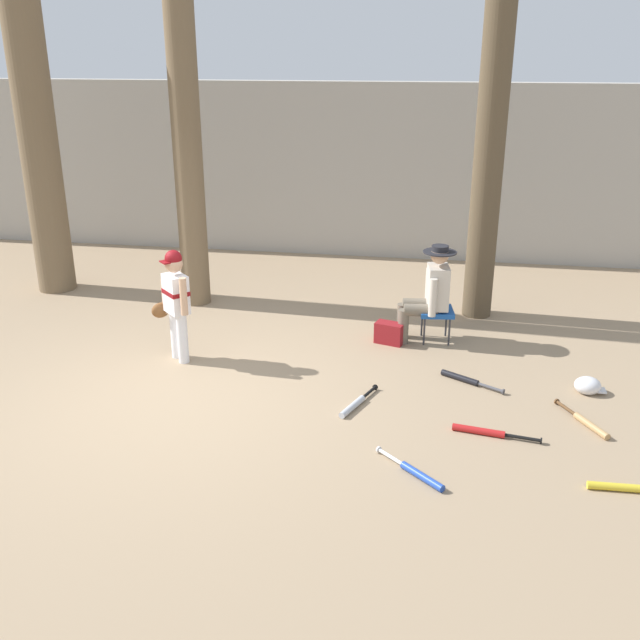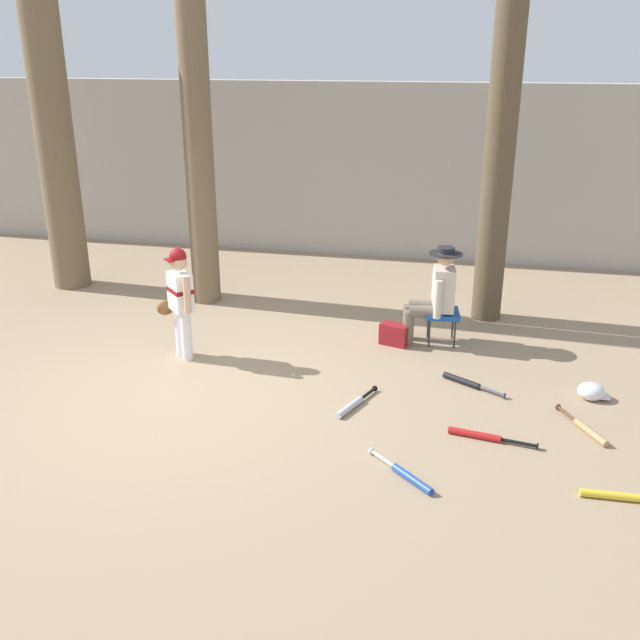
# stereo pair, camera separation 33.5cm
# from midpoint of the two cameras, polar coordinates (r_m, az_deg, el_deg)

# --- Properties ---
(ground_plane) EXTENTS (60.00, 60.00, 0.00)m
(ground_plane) POSITION_cam_midpoint_polar(r_m,az_deg,el_deg) (7.53, -12.53, -6.34)
(ground_plane) COLOR #9E8466
(concrete_back_wall) EXTENTS (18.00, 0.36, 2.87)m
(concrete_back_wall) POSITION_cam_midpoint_polar(r_m,az_deg,el_deg) (12.53, -2.86, 11.89)
(concrete_back_wall) COLOR #ADA89E
(concrete_back_wall) RESTS_ON ground
(tree_near_player) EXTENTS (0.63, 0.63, 5.53)m
(tree_near_player) POSITION_cam_midpoint_polar(r_m,az_deg,el_deg) (9.82, -11.60, 14.92)
(tree_near_player) COLOR brown
(tree_near_player) RESTS_ON ground
(tree_behind_spectator) EXTENTS (0.64, 0.64, 4.18)m
(tree_behind_spectator) POSITION_cam_midpoint_polar(r_m,az_deg,el_deg) (9.43, 12.09, 10.49)
(tree_behind_spectator) COLOR brown
(tree_behind_spectator) RESTS_ON ground
(young_ballplayer) EXTENTS (0.57, 0.45, 1.31)m
(young_ballplayer) POSITION_cam_midpoint_polar(r_m,az_deg,el_deg) (8.23, -12.58, 1.68)
(young_ballplayer) COLOR white
(young_ballplayer) RESTS_ON ground
(folding_stool) EXTENTS (0.45, 0.45, 0.41)m
(folding_stool) POSITION_cam_midpoint_polar(r_m,az_deg,el_deg) (8.79, 8.14, 0.58)
(folding_stool) COLOR #194C9E
(folding_stool) RESTS_ON ground
(seated_spectator) EXTENTS (0.67, 0.54, 1.20)m
(seated_spectator) POSITION_cam_midpoint_polar(r_m,az_deg,el_deg) (8.69, 7.58, 2.30)
(seated_spectator) COLOR #6B6051
(seated_spectator) RESTS_ON ground
(handbag_beside_stool) EXTENTS (0.38, 0.27, 0.26)m
(handbag_beside_stool) POSITION_cam_midpoint_polar(r_m,az_deg,el_deg) (8.73, 4.45, -1.05)
(handbag_beside_stool) COLOR maroon
(handbag_beside_stool) RESTS_ON ground
(tree_far_left) EXTENTS (0.90, 0.90, 4.87)m
(tree_far_left) POSITION_cam_midpoint_polar(r_m,az_deg,el_deg) (11.07, -22.17, 12.07)
(tree_far_left) COLOR brown
(tree_far_left) RESTS_ON ground
(bat_red_barrel) EXTENTS (0.81, 0.19, 0.07)m
(bat_red_barrel) POSITION_cam_midpoint_polar(r_m,az_deg,el_deg) (6.88, 11.64, -8.71)
(bat_red_barrel) COLOR red
(bat_red_barrel) RESTS_ON ground
(bat_aluminum_silver) EXTENTS (0.32, 0.71, 0.07)m
(bat_aluminum_silver) POSITION_cam_midpoint_polar(r_m,az_deg,el_deg) (7.23, 1.46, -6.72)
(bat_aluminum_silver) COLOR #B7BCC6
(bat_aluminum_silver) RESTS_ON ground
(bat_wood_tan) EXTENTS (0.42, 0.70, 0.07)m
(bat_wood_tan) POSITION_cam_midpoint_polar(r_m,az_deg,el_deg) (7.29, 19.21, -7.74)
(bat_wood_tan) COLOR tan
(bat_wood_tan) RESTS_ON ground
(bat_yellow_trainer) EXTENTS (0.76, 0.09, 0.07)m
(bat_yellow_trainer) POSITION_cam_midpoint_polar(r_m,az_deg,el_deg) (6.40, 21.57, -12.29)
(bat_yellow_trainer) COLOR yellow
(bat_yellow_trainer) RESTS_ON ground
(bat_blue_youth) EXTENTS (0.61, 0.57, 0.07)m
(bat_blue_youth) POSITION_cam_midpoint_polar(r_m,az_deg,el_deg) (6.18, 6.13, -12.01)
(bat_blue_youth) COLOR #2347AD
(bat_blue_youth) RESTS_ON ground
(bat_black_composite) EXTENTS (0.67, 0.44, 0.07)m
(bat_black_composite) POSITION_cam_midpoint_polar(r_m,az_deg,el_deg) (7.87, 10.22, -4.66)
(bat_black_composite) COLOR black
(bat_black_composite) RESTS_ON ground
(batting_helmet_white) EXTENTS (0.32, 0.25, 0.19)m
(batting_helmet_white) POSITION_cam_midpoint_polar(r_m,az_deg,el_deg) (7.94, 19.37, -4.95)
(batting_helmet_white) COLOR silver
(batting_helmet_white) RESTS_ON ground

